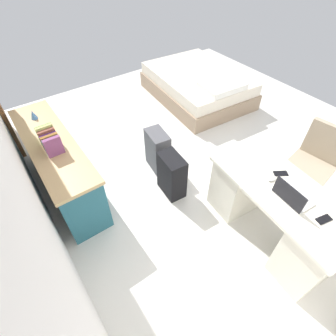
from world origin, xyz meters
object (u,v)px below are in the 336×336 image
Objects in this scene: office_chair at (310,167)px; computer_mouse at (272,178)px; desk at (274,212)px; bed at (197,85)px; laptop at (292,196)px; figurine_small at (33,115)px; credenza at (59,165)px; cell_phone_by_mouse at (281,173)px; suitcase_black at (172,175)px; suitcase_spare_grey at (158,151)px; cell_phone_near_laptop at (324,219)px.

computer_mouse is at bearing 89.28° from office_chair.
bed is (2.69, -1.27, -0.14)m from desk.
laptop reaches higher than figurine_small.
credenza is 2.40m from computer_mouse.
computer_mouse is (0.01, 0.84, 0.33)m from office_chair.
credenza is at bearing 76.01° from cell_phone_by_mouse.
cell_phone_by_mouse is 1.24× the size of figurine_small.
office_chair is at bearing -79.83° from desk.
suitcase_black is 1.00× the size of suitcase_spare_grey.
desk is at bearing -141.61° from credenza.
computer_mouse is 0.74× the size of cell_phone_by_mouse.
office_chair is (0.15, -0.84, 0.03)m from desk.
suitcase_spare_grey is at bearing -127.94° from figurine_small.
computer_mouse is at bearing -139.19° from credenza.
suitcase_spare_grey is at bearing -8.30° from suitcase_black.
computer_mouse is at bearing 153.29° from bed.
desk is at bearing 172.08° from cell_phone_by_mouse.
office_chair reaches higher than suitcase_spare_grey.
suitcase_black is 1.82m from figurine_small.
figurine_small is (2.33, 1.55, 0.06)m from computer_mouse.
office_chair reaches higher than desk.
suitcase_spare_grey is 1.57m from cell_phone_by_mouse.
desk is at bearing 100.17° from office_chair.
bed is 1.99m from suitcase_spare_grey.
suitcase_black is (1.10, 0.49, -0.10)m from desk.
laptop is 0.30m from cell_phone_near_laptop.
suitcase_black is (-1.59, 1.76, 0.04)m from bed.
cell_phone_near_laptop is (-1.96, -0.36, 0.46)m from suitcase_spare_grey.
credenza is at bearing -179.84° from figurine_small.
cell_phone_by_mouse is 2.88m from figurine_small.
figurine_small reaches higher than desk.
office_chair reaches higher than credenza.
office_chair reaches higher than suitcase_black.
cell_phone_near_laptop is 1.24× the size of figurine_small.
laptop is 2.42× the size of cell_phone_near_laptop.
suitcase_black is 0.49m from suitcase_spare_grey.
office_chair is 0.52× the size of credenza.
computer_mouse is at bearing -157.37° from suitcase_spare_grey.
computer_mouse reaches higher than suitcase_spare_grey.
computer_mouse is (-2.53, 1.27, 0.51)m from bed.
cell_phone_by_mouse is at bearing -86.45° from computer_mouse.
cell_phone_near_laptop is at bearing -156.97° from suitcase_black.
figurine_small is (0.92, 1.17, 0.53)m from suitcase_spare_grey.
computer_mouse reaches higher than credenza.
suitcase_black is at bearing 32.92° from computer_mouse.
desk is 1.21m from suitcase_black.
figurine_small is at bearing 39.09° from computer_mouse.
figurine_small is (-0.20, 2.82, 0.57)m from bed.
cell_phone_by_mouse reaches higher than desk.
suitcase_black is 5.71× the size of computer_mouse.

